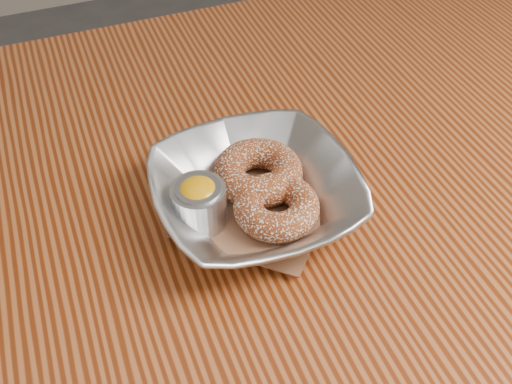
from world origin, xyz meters
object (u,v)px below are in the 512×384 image
object	(u,v)px
ramekin	(199,203)
table	(266,236)
donut_front	(276,207)
serving_bowl	(256,195)
donut_back	(258,172)

from	to	relation	value
ramekin	table	bearing A→B (deg)	24.77
ramekin	donut_front	bearing A→B (deg)	-18.45
serving_bowl	donut_back	size ratio (longest dim) A/B	2.19
serving_bowl	ramekin	world-z (taller)	ramekin
table	ramekin	size ratio (longest dim) A/B	21.66
serving_bowl	ramekin	bearing A→B (deg)	178.67
table	serving_bowl	size ratio (longest dim) A/B	5.67
serving_bowl	donut_front	bearing A→B (deg)	-60.41
ramekin	serving_bowl	bearing A→B (deg)	-1.33
donut_front	serving_bowl	bearing A→B (deg)	119.59
table	donut_back	bearing A→B (deg)	-139.58
ramekin	donut_back	bearing A→B (deg)	20.77
donut_back	ramekin	size ratio (longest dim) A/B	1.74
serving_bowl	donut_back	distance (m)	0.03
table	donut_back	distance (m)	0.13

